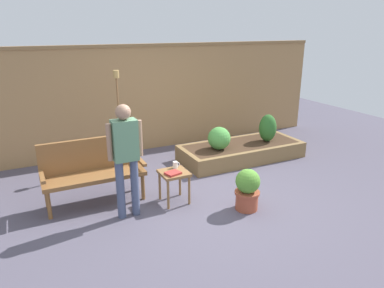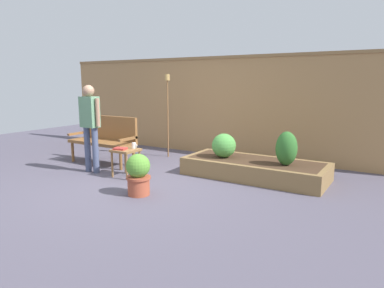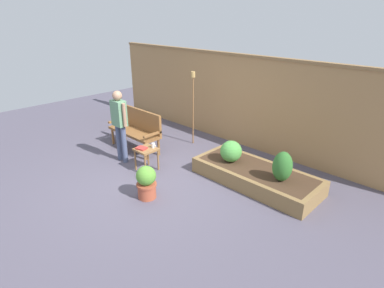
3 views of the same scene
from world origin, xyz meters
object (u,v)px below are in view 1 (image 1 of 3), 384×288
object	(u,v)px
garden_bench	(92,167)
tiki_torch	(118,103)
person_by_bench	(126,152)
side_table	(174,177)
book_on_table	(173,173)
shrub_far_corner	(268,128)
cup_on_table	(175,165)
shrub_near_bench	(219,138)
potted_boxwood	(247,189)

from	to	relation	value
garden_bench	tiki_torch	xyz separation A→B (m)	(0.72, 1.14, 0.66)
garden_bench	person_by_bench	xyz separation A→B (m)	(0.33, -0.66, 0.39)
side_table	book_on_table	bearing A→B (deg)	-122.94
book_on_table	shrub_far_corner	xyz separation A→B (m)	(2.51, 1.11, 0.08)
cup_on_table	shrub_far_corner	distance (m)	2.55
garden_bench	book_on_table	bearing A→B (deg)	-32.36
book_on_table	shrub_near_bench	world-z (taller)	shrub_near_bench
book_on_table	tiki_torch	size ratio (longest dim) A/B	0.11
side_table	potted_boxwood	xyz separation A→B (m)	(0.84, -0.66, -0.08)
shrub_far_corner	book_on_table	bearing A→B (deg)	-156.16
shrub_near_bench	person_by_bench	bearing A→B (deg)	-151.33
garden_bench	shrub_near_bench	world-z (taller)	garden_bench
garden_bench	shrub_far_corner	xyz separation A→B (m)	(3.51, 0.48, 0.03)
book_on_table	shrub_near_bench	size ratio (longest dim) A/B	0.48
garden_bench	shrub_near_bench	distance (m)	2.45
book_on_table	cup_on_table	bearing A→B (deg)	43.35
book_on_table	shrub_far_corner	bearing A→B (deg)	9.49
cup_on_table	book_on_table	distance (m)	0.24
garden_bench	tiki_torch	distance (m)	1.50
side_table	book_on_table	world-z (taller)	book_on_table
tiki_torch	potted_boxwood	bearing A→B (deg)	-63.74
garden_bench	shrub_near_bench	bearing A→B (deg)	11.18
cup_on_table	shrub_near_bench	size ratio (longest dim) A/B	0.26
tiki_torch	person_by_bench	bearing A→B (deg)	-102.47
garden_bench	cup_on_table	bearing A→B (deg)	-20.81
book_on_table	tiki_torch	bearing A→B (deg)	84.50
shrub_near_bench	tiki_torch	bearing A→B (deg)	158.45
cup_on_table	person_by_bench	bearing A→B (deg)	-163.93
side_table	shrub_far_corner	world-z (taller)	shrub_far_corner
garden_bench	person_by_bench	bearing A→B (deg)	-63.70
cup_on_table	shrub_near_bench	distance (m)	1.56
garden_bench	person_by_bench	size ratio (longest dim) A/B	0.92
shrub_far_corner	tiki_torch	bearing A→B (deg)	166.61
book_on_table	person_by_bench	distance (m)	0.80
side_table	potted_boxwood	world-z (taller)	potted_boxwood
shrub_near_bench	cup_on_table	bearing A→B (deg)	-144.64
cup_on_table	tiki_torch	world-z (taller)	tiki_torch
side_table	shrub_far_corner	size ratio (longest dim) A/B	0.88
side_table	garden_bench	bearing A→B (deg)	151.99
potted_boxwood	shrub_near_bench	size ratio (longest dim) A/B	1.42
cup_on_table	book_on_table	size ratio (longest dim) A/B	0.55
shrub_near_bench	shrub_far_corner	bearing A→B (deg)	0.00
potted_boxwood	shrub_far_corner	bearing A→B (deg)	46.10
potted_boxwood	tiki_torch	distance (m)	2.77
garden_bench	side_table	size ratio (longest dim) A/B	3.00
cup_on_table	garden_bench	bearing A→B (deg)	159.19
shrub_far_corner	cup_on_table	bearing A→B (deg)	-159.20
side_table	shrub_far_corner	distance (m)	2.68
cup_on_table	potted_boxwood	xyz separation A→B (m)	(0.76, -0.78, -0.22)
side_table	person_by_bench	bearing A→B (deg)	-171.93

